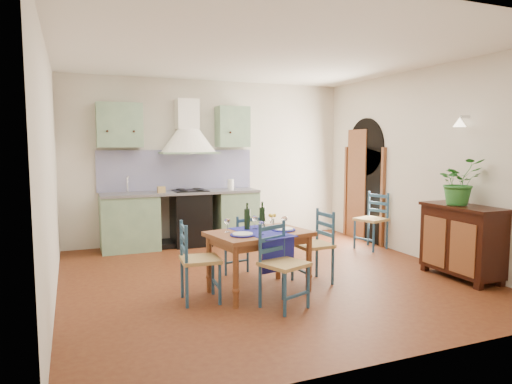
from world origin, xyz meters
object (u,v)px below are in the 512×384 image
chair_near (282,264)px  potted_plant (459,182)px  dining_table (260,239)px  sideboard (462,239)px

chair_near → potted_plant: bearing=3.2°
dining_table → potted_plant: size_ratio=2.07×
dining_table → sideboard: size_ratio=1.17×
chair_near → sideboard: 2.56m
potted_plant → dining_table: bearing=171.0°
dining_table → chair_near: bearing=-87.4°
sideboard → potted_plant: (-0.03, 0.06, 0.72)m
potted_plant → chair_near: bearing=-176.8°
chair_near → potted_plant: size_ratio=1.50×
dining_table → chair_near: (0.03, -0.55, -0.17)m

